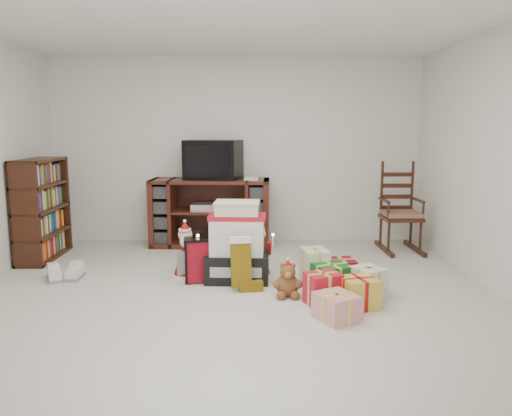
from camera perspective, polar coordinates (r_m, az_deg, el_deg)
The scene contains 13 objects.
room at distance 4.37m, azimuth -2.89°, elevation 5.17°, with size 5.01×5.01×2.51m.
tv_stand at distance 6.66m, azimuth -5.22°, elevation -0.50°, with size 1.59×0.65×0.89m.
bookshelf at distance 6.47m, azimuth -23.25°, elevation -0.30°, with size 0.33×0.98×1.20m.
rocking_chair at distance 6.65m, azimuth 16.05°, elevation -1.20°, with size 0.48×0.78×1.18m.
gift_pile at distance 5.12m, azimuth -2.13°, elevation -4.44°, with size 0.66×0.50×0.80m.
red_suitcase at distance 5.12m, azimuth -6.10°, elevation -5.89°, with size 0.37×0.23×0.53m.
stocking at distance 4.80m, azimuth -1.72°, elevation -6.38°, with size 0.25×0.11×0.53m, color #12800E, non-canonical shape.
teddy_bear at distance 4.68m, azimuth 3.62°, elevation -8.43°, with size 0.21×0.19×0.32m.
santa_figurine at distance 5.26m, azimuth 0.30°, elevation -5.40°, with size 0.29×0.28×0.60m.
mrs_claus_figurine at distance 5.29m, azimuth -8.06°, elevation -5.43°, with size 0.29×0.28×0.60m.
sneaker_pair at distance 5.58m, azimuth -21.00°, elevation -7.04°, with size 0.40×0.34×0.11m.
gift_cluster at distance 4.71m, azimuth 9.66°, elevation -8.41°, with size 0.82×1.20×0.28m.
crt_television at distance 6.61m, azimuth -4.90°, elevation 5.53°, with size 0.79×0.65×0.51m.
Camera 1 is at (0.14, -4.35, 1.54)m, focal length 35.00 mm.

